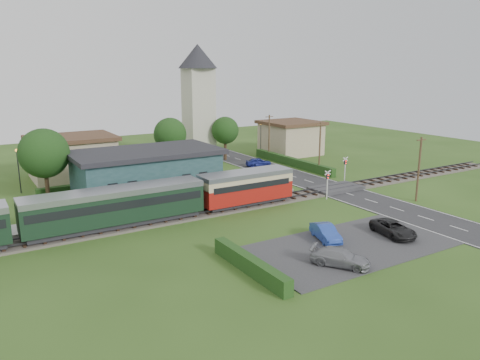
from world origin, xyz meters
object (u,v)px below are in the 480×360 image
crossing_signal_near (327,180)px  pedestrian_far (129,205)px  house_west (72,157)px  car_on_road (259,162)px  train (79,211)px  station_building (147,173)px  car_park_silver (340,257)px  house_east (291,137)px  church_tower (198,94)px  equipment_hut (87,204)px  pedestrian_near (212,190)px  car_park_dark (393,228)px  crossing_signal_far (345,166)px  car_park_blue (326,232)px

crossing_signal_near → pedestrian_far: (-20.59, 4.98, -0.92)m
pedestrian_far → crossing_signal_near: bearing=-105.8°
house_west → car_on_road: size_ratio=2.91×
house_west → train: bearing=-100.8°
crossing_signal_near → pedestrian_far: bearing=166.4°
station_building → crossing_signal_near: station_building is taller
pedestrian_far → car_park_silver: bearing=-156.1°
house_west → house_east: bearing=-1.6°
church_tower → equipment_hut: bearing=-135.3°
train → pedestrian_far: size_ratio=28.14×
pedestrian_near → church_tower: bearing=-127.5°
train → house_west: house_west is taller
equipment_hut → house_west: (3.00, 19.80, 1.04)m
house_west → car_on_road: house_west is taller
crossing_signal_near → car_on_road: 18.79m
train → pedestrian_near: 14.89m
crossing_signal_near → car_park_dark: (-2.96, -11.78, -1.43)m
station_building → house_west: bearing=109.6°
train → car_park_dark: bearing=-31.8°
equipment_hut → church_tower: size_ratio=0.14×
house_west → car_park_dark: house_west is taller
car_park_dark → house_east: bearing=76.1°
house_west → crossing_signal_far: 35.26m
equipment_hut → house_east: size_ratio=0.29×
equipment_hut → car_park_dark: bearing=-39.0°
equipment_hut → car_park_blue: bearing=-44.0°
pedestrian_near → house_east: bearing=-157.0°
train → crossing_signal_near: 25.92m
church_tower → pedestrian_far: church_tower is taller
car_park_blue → pedestrian_near: size_ratio=2.18×
car_park_blue → pedestrian_near: (-2.63, 15.19, 0.63)m
pedestrian_far → car_park_blue: bearing=-142.9°
house_east → pedestrian_far: house_east is taller
train → crossing_signal_near: train is taller
car_park_dark → equipment_hut: bearing=151.6°
equipment_hut → pedestrian_near: bearing=0.0°
car_park_silver → pedestrian_near: (-0.04, 19.71, 0.65)m
equipment_hut → station_building: bearing=35.9°
church_tower → crossing_signal_far: bearing=-70.0°
station_building → pedestrian_near: size_ratio=8.81×
house_east → car_park_dark: 39.85m
crossing_signal_far → car_park_blue: size_ratio=0.83×
house_west → crossing_signal_near: 33.22m
station_building → crossing_signal_far: size_ratio=4.88×
equipment_hut → pedestrian_near: (13.12, 0.01, -0.39)m
train → house_west: 23.43m
car_park_blue → car_park_dark: size_ratio=0.87×
crossing_signal_near → car_park_silver: 18.08m
house_east → car_on_road: house_east is taller
station_building → car_park_dark: size_ratio=3.53×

